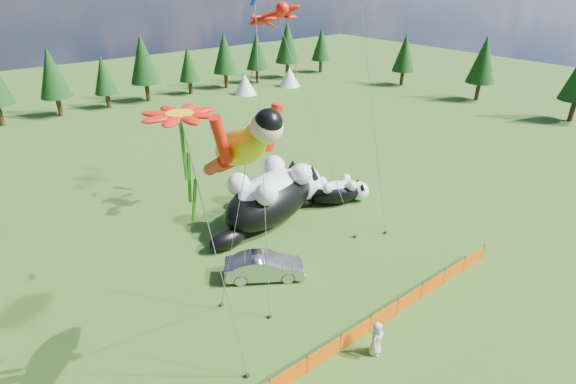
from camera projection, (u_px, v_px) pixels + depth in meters
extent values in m
plane|color=#103409|center=(313.00, 308.00, 23.46)|extent=(160.00, 160.00, 0.00)
cylinder|color=#262626|center=(307.00, 364.00, 19.44)|extent=(0.06, 0.06, 1.10)
cylinder|color=#262626|center=(340.00, 343.00, 20.55)|extent=(0.06, 0.06, 1.10)
cylinder|color=#262626|center=(370.00, 324.00, 21.65)|extent=(0.06, 0.06, 1.10)
cylinder|color=#262626|center=(397.00, 307.00, 22.76)|extent=(0.06, 0.06, 1.10)
cylinder|color=#262626|center=(422.00, 291.00, 23.87)|extent=(0.06, 0.06, 1.10)
cylinder|color=#262626|center=(444.00, 277.00, 24.97)|extent=(0.06, 0.06, 1.10)
cylinder|color=#262626|center=(464.00, 264.00, 26.08)|extent=(0.06, 0.06, 1.10)
cylinder|color=#262626|center=(483.00, 252.00, 27.19)|extent=(0.06, 0.06, 1.10)
cube|color=#E55504|center=(289.00, 377.00, 18.91)|extent=(2.00, 0.04, 0.90)
cube|color=#E55504|center=(324.00, 354.00, 20.02)|extent=(2.00, 0.04, 0.90)
cube|color=#E55504|center=(355.00, 334.00, 21.12)|extent=(2.00, 0.04, 0.90)
cube|color=#E55504|center=(384.00, 316.00, 22.23)|extent=(2.00, 0.04, 0.90)
cube|color=#E55504|center=(409.00, 299.00, 23.33)|extent=(2.00, 0.04, 0.90)
cube|color=#E55504|center=(433.00, 285.00, 24.44)|extent=(2.00, 0.04, 0.90)
cube|color=#E55504|center=(454.00, 271.00, 25.55)|extent=(2.00, 0.04, 0.90)
cube|color=#E55504|center=(474.00, 258.00, 26.65)|extent=(2.00, 0.04, 0.90)
ellipsoid|color=black|center=(270.00, 200.00, 30.97)|extent=(8.93, 5.87, 3.28)
ellipsoid|color=white|center=(270.00, 189.00, 30.61)|extent=(6.71, 4.28, 2.01)
sphere|color=white|center=(302.00, 183.00, 33.81)|extent=(2.92, 2.92, 2.92)
sphere|color=#ED5C8F|center=(311.00, 178.00, 34.70)|extent=(0.41, 0.41, 0.41)
ellipsoid|color=black|center=(227.00, 240.00, 28.26)|extent=(2.80, 1.91, 1.28)
cone|color=black|center=(312.00, 172.00, 32.83)|extent=(1.02, 1.02, 1.02)
cone|color=black|center=(293.00, 166.00, 33.76)|extent=(1.02, 1.02, 1.02)
sphere|color=white|center=(274.00, 166.00, 32.36)|extent=(1.53, 1.53, 1.53)
sphere|color=white|center=(301.00, 174.00, 31.10)|extent=(1.53, 1.53, 1.53)
sphere|color=white|center=(239.00, 184.00, 29.60)|extent=(1.53, 1.53, 1.53)
sphere|color=white|center=(266.00, 194.00, 28.34)|extent=(1.53, 1.53, 1.53)
ellipsoid|color=black|center=(336.00, 193.00, 33.76)|extent=(4.53, 3.35, 1.64)
ellipsoid|color=white|center=(336.00, 188.00, 33.58)|extent=(3.39, 2.46, 1.00)
sphere|color=white|center=(359.00, 191.00, 34.26)|extent=(1.46, 1.46, 1.46)
sphere|color=#ED5C8F|center=(367.00, 190.00, 34.41)|extent=(0.20, 0.20, 0.20)
ellipsoid|color=black|center=(308.00, 202.00, 33.46)|extent=(1.42, 1.08, 0.64)
cone|color=black|center=(362.00, 186.00, 33.62)|extent=(0.51, 0.51, 0.51)
cone|color=black|center=(357.00, 182.00, 34.38)|extent=(0.51, 0.51, 0.51)
sphere|color=white|center=(346.00, 179.00, 34.17)|extent=(0.77, 0.77, 0.77)
sphere|color=white|center=(352.00, 185.00, 33.14)|extent=(0.77, 0.77, 0.77)
sphere|color=white|center=(322.00, 182.00, 33.71)|extent=(0.77, 0.77, 0.77)
sphere|color=white|center=(327.00, 188.00, 32.69)|extent=(0.77, 0.77, 0.77)
imported|color=#ADADB2|center=(264.00, 267.00, 25.52)|extent=(4.63, 3.76, 1.48)
imported|color=silver|center=(376.00, 338.00, 20.36)|extent=(1.00, 0.84, 1.75)
cylinder|color=#595959|center=(229.00, 239.00, 20.03)|extent=(0.03, 0.03, 10.47)
cube|color=#262626|center=(222.00, 305.00, 23.60)|extent=(0.15, 0.15, 0.16)
cylinder|color=#595959|center=(315.00, 126.00, 29.35)|extent=(0.03, 0.03, 15.30)
cube|color=#262626|center=(355.00, 236.00, 29.64)|extent=(0.15, 0.15, 0.16)
cylinder|color=#595959|center=(218.00, 261.00, 17.30)|extent=(0.03, 0.03, 11.52)
cube|color=#262626|center=(247.00, 375.00, 19.48)|extent=(0.15, 0.15, 0.16)
cube|color=#247E17|center=(187.00, 180.00, 16.22)|extent=(0.19, 0.19, 4.25)
cylinder|color=#595959|center=(263.00, 166.00, 21.43)|extent=(0.03, 0.03, 15.23)
cube|color=#262626|center=(270.00, 316.00, 22.80)|extent=(0.15, 0.15, 0.16)
cylinder|color=#595959|center=(367.00, 64.00, 28.56)|extent=(0.03, 0.03, 22.07)
cube|color=#262626|center=(385.00, 232.00, 30.09)|extent=(0.15, 0.15, 0.16)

